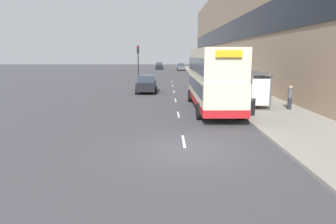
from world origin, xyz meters
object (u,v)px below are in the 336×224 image
at_px(bus_shelter, 256,83).
at_px(car_1, 159,66).
at_px(pedestrian_1, 290,97).
at_px(traffic_light_far_kerb, 138,59).
at_px(car_0, 181,67).
at_px(double_decker_bus_near, 212,78).
at_px(car_2, 146,84).
at_px(pedestrian_at_shelter, 231,91).
at_px(litter_bin, 251,107).

bearing_deg(bus_shelter, car_1, 98.19).
bearing_deg(car_1, pedestrian_1, 99.92).
relative_size(car_1, traffic_light_far_kerb, 0.84).
bearing_deg(car_0, double_decker_bus_near, -90.35).
distance_m(car_2, traffic_light_far_kerb, 8.25).
distance_m(double_decker_bus_near, traffic_light_far_kerb, 18.82).
bearing_deg(bus_shelter, pedestrian_at_shelter, 121.27).
distance_m(car_2, pedestrian_1, 14.95).
xyz_separation_m(car_1, traffic_light_far_kerb, (-1.70, -41.94, 2.50)).
xyz_separation_m(double_decker_bus_near, car_2, (-5.34, 9.78, -1.40)).
xyz_separation_m(pedestrian_1, traffic_light_far_kerb, (-12.21, 18.17, 2.40)).
xyz_separation_m(double_decker_bus_near, car_1, (-5.18, 59.42, -1.39)).
height_order(double_decker_bus_near, car_1, double_decker_bus_near).
bearing_deg(car_0, traffic_light_far_kerb, -101.30).
distance_m(pedestrian_at_shelter, traffic_light_far_kerb, 17.39).
height_order(car_0, traffic_light_far_kerb, traffic_light_far_kerb).
xyz_separation_m(bus_shelter, car_2, (-8.64, 9.27, -0.99)).
bearing_deg(car_0, pedestrian_1, -84.73).
distance_m(bus_shelter, car_2, 12.71).
bearing_deg(traffic_light_far_kerb, pedestrian_1, -56.10).
height_order(car_1, pedestrian_1, car_1).
height_order(car_0, pedestrian_at_shelter, pedestrian_at_shelter).
bearing_deg(bus_shelter, double_decker_bus_near, -171.08).
bearing_deg(double_decker_bus_near, bus_shelter, 8.92).
bearing_deg(car_1, litter_bin, 96.66).
relative_size(car_0, traffic_light_far_kerb, 0.88).
relative_size(car_0, car_1, 1.05).
bearing_deg(pedestrian_1, litter_bin, -148.53).
bearing_deg(car_0, bus_shelter, -86.79).
relative_size(pedestrian_at_shelter, traffic_light_far_kerb, 0.36).
height_order(car_1, litter_bin, car_1).
height_order(double_decker_bus_near, litter_bin, double_decker_bus_near).
height_order(car_0, pedestrian_1, pedestrian_1).
xyz_separation_m(car_1, car_2, (-0.16, -49.64, -0.01)).
relative_size(car_0, car_2, 1.08).
distance_m(car_1, car_2, 49.64).
distance_m(bus_shelter, double_decker_bus_near, 3.36).
bearing_deg(bus_shelter, car_2, 132.99).
xyz_separation_m(double_decker_bus_near, traffic_light_far_kerb, (-6.88, 17.49, 1.11)).
bearing_deg(pedestrian_at_shelter, car_0, 91.85).
bearing_deg(car_1, double_decker_bus_near, 94.98).
height_order(bus_shelter, pedestrian_at_shelter, bus_shelter).
bearing_deg(car_1, pedestrian_at_shelter, 97.18).
distance_m(bus_shelter, pedestrian_1, 2.52).
height_order(bus_shelter, pedestrian_1, bus_shelter).
height_order(car_1, car_2, car_1).
bearing_deg(car_0, car_2, -97.38).
bearing_deg(traffic_light_far_kerb, pedestrian_at_shelter, -59.11).
distance_m(pedestrian_at_shelter, litter_bin, 5.39).
xyz_separation_m(bus_shelter, car_1, (-8.48, 58.91, -0.99)).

